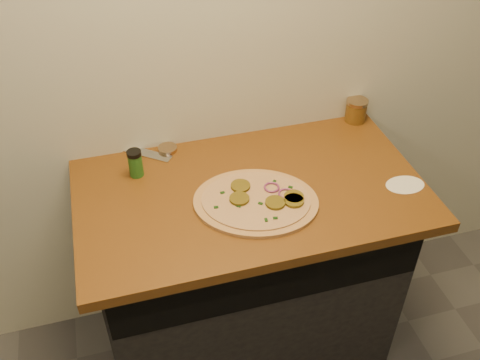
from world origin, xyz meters
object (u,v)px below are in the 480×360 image
object	(u,v)px
pizza	(257,201)
salsa_jar	(356,110)
spice_shaker	(135,163)
chefs_knife	(125,147)

from	to	relation	value
pizza	salsa_jar	xyz separation A→B (m)	(0.53, 0.37, 0.04)
spice_shaker	chefs_knife	bearing A→B (deg)	97.93
pizza	salsa_jar	bearing A→B (deg)	35.19
chefs_knife	spice_shaker	world-z (taller)	spice_shaker
pizza	chefs_knife	size ratio (longest dim) A/B	1.86
salsa_jar	spice_shaker	distance (m)	0.91
spice_shaker	pizza	bearing A→B (deg)	-35.29
chefs_knife	salsa_jar	xyz separation A→B (m)	(0.92, -0.05, 0.04)
spice_shaker	salsa_jar	bearing A→B (deg)	7.31
pizza	spice_shaker	size ratio (longest dim) A/B	5.05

